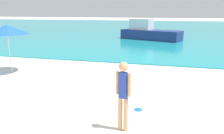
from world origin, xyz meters
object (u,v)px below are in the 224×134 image
Objects in this scene: frisbee at (138,110)px; boat_near at (149,32)px; person_standing at (123,92)px; beach_umbrella at (7,30)px.

frisbee is 17.36m from boat_near.
frisbee is 0.04× the size of boat_near.
boat_near reaches higher than person_standing.
beach_umbrella is at bearing -19.02° from person_standing.
beach_umbrella is (-5.08, -14.56, 1.29)m from boat_near.
beach_umbrella is (-6.59, 2.71, 2.06)m from frisbee.
person_standing is 0.27× the size of boat_near.
beach_umbrella is (-6.39, 3.99, 1.07)m from person_standing.
person_standing is 0.77× the size of beach_umbrella.
frisbee is (0.20, 1.28, -0.99)m from person_standing.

